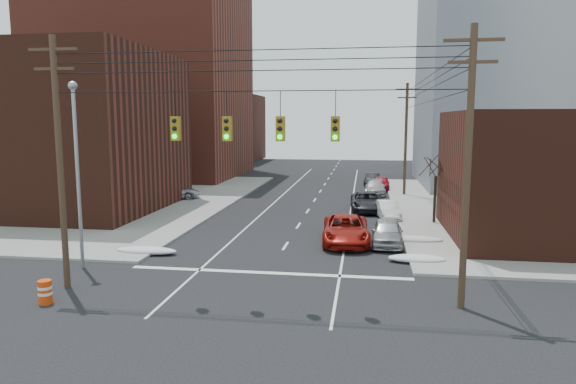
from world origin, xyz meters
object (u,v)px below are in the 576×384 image
(red_pickup, at_px, (346,230))
(parked_car_b, at_px, (388,210))
(lot_car_a, at_px, (133,202))
(lot_car_c, at_px, (114,194))
(construction_barrel, at_px, (45,292))
(parked_car_c, at_px, (367,202))
(parked_car_e, at_px, (381,183))
(parked_car_f, at_px, (372,179))
(lot_car_b, at_px, (174,192))
(parked_car_d, at_px, (375,188))
(parked_car_a, at_px, (387,232))
(lot_car_d, at_px, (125,188))

(red_pickup, xyz_separation_m, parked_car_b, (2.87, 8.33, -0.16))
(lot_car_a, height_order, lot_car_c, lot_car_c)
(parked_car_b, distance_m, construction_barrel, 25.32)
(parked_car_c, relative_size, parked_car_e, 1.31)
(parked_car_f, relative_size, lot_car_b, 0.87)
(parked_car_d, bearing_deg, lot_car_b, -160.59)
(parked_car_e, bearing_deg, parked_car_a, -88.14)
(lot_car_b, xyz_separation_m, lot_car_c, (-4.74, -2.53, 0.00))
(parked_car_e, distance_m, lot_car_d, 26.57)
(parked_car_d, distance_m, parked_car_f, 7.74)
(parked_car_f, xyz_separation_m, construction_barrel, (-13.69, -41.18, -0.19))
(parked_car_b, xyz_separation_m, lot_car_b, (-19.43, 6.28, 0.14))
(red_pickup, height_order, construction_barrel, red_pickup)
(parked_car_e, relative_size, lot_car_a, 1.11)
(lot_car_a, xyz_separation_m, construction_barrel, (6.05, -20.85, -0.28))
(lot_car_a, relative_size, lot_car_c, 0.83)
(parked_car_e, bearing_deg, lot_car_a, -138.84)
(lot_car_b, bearing_deg, lot_car_a, 148.95)
(parked_car_e, xyz_separation_m, lot_car_d, (-25.20, -8.42, 0.08))
(lot_car_b, distance_m, construction_barrel, 27.38)
(parked_car_f, relative_size, lot_car_a, 1.09)
(parked_car_b, distance_m, lot_car_a, 20.67)
(parked_car_c, relative_size, parked_car_d, 1.14)
(parked_car_e, relative_size, lot_car_d, 1.11)
(parked_car_d, xyz_separation_m, parked_car_e, (0.72, 3.79, 0.01))
(parked_car_a, distance_m, parked_car_f, 28.96)
(lot_car_a, distance_m, lot_car_b, 6.22)
(red_pickup, distance_m, parked_car_c, 11.51)
(parked_car_d, height_order, lot_car_c, lot_car_c)
(parked_car_c, relative_size, lot_car_d, 1.46)
(parked_car_b, height_order, parked_car_f, parked_car_f)
(parked_car_f, bearing_deg, red_pickup, -87.20)
(parked_car_f, bearing_deg, construction_barrel, -101.75)
(red_pickup, height_order, parked_car_d, red_pickup)
(parked_car_e, height_order, lot_car_a, parked_car_e)
(lot_car_c, distance_m, construction_barrel, 26.22)
(parked_car_c, bearing_deg, lot_car_d, 165.93)
(parked_car_f, bearing_deg, parked_car_b, -80.75)
(parked_car_f, distance_m, construction_barrel, 43.39)
(lot_car_c, relative_size, construction_barrel, 4.72)
(red_pickup, bearing_deg, parked_car_e, 80.38)
(parked_car_c, height_order, construction_barrel, parked_car_c)
(parked_car_b, bearing_deg, lot_car_c, 164.34)
(parked_car_b, distance_m, lot_car_d, 26.48)
(parked_car_f, height_order, lot_car_b, lot_car_b)
(parked_car_a, relative_size, parked_car_f, 1.08)
(parked_car_a, height_order, lot_car_b, parked_car_a)
(lot_car_c, height_order, construction_barrel, lot_car_c)
(parked_car_a, bearing_deg, parked_car_d, 92.91)
(lot_car_b, bearing_deg, parked_car_d, -90.43)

